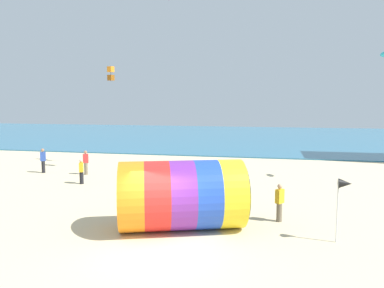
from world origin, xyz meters
name	(u,v)px	position (x,y,z in m)	size (l,w,h in m)	color
ground_plane	(155,252)	(0.00, 0.00, 0.00)	(120.00, 120.00, 0.00)	beige
sea	(244,137)	(0.00, 41.64, 0.05)	(120.00, 40.00, 0.10)	teal
giant_inflatable_tube	(182,195)	(0.34, 2.43, 1.36)	(5.45, 4.16, 2.72)	orange
kite_handler	(280,202)	(4.13, 4.14, 0.82)	(0.39, 0.42, 1.62)	#726651
kite_orange_box	(111,74)	(-7.60, 13.74, 7.00)	(0.47, 0.47, 1.06)	orange
bystander_near_water	(81,171)	(-7.57, 9.02, 0.77)	(0.33, 0.41, 1.53)	black
bystander_mid_beach	(43,160)	(-11.96, 11.71, 0.89)	(0.42, 0.36, 1.73)	black
bystander_far_left	(86,162)	(-8.72, 11.75, 0.85)	(0.42, 0.35, 1.67)	#726651
beach_flag	(344,186)	(6.28, 2.18, 2.06)	(0.47, 0.36, 2.33)	silver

